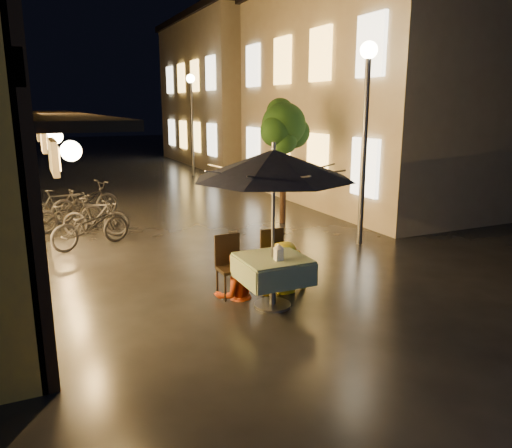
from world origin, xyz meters
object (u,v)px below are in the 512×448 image
cafe_table (273,269)px  table_lantern (279,251)px  person_yellow (284,243)px  bicycle_0 (90,226)px  person_orange (235,253)px  streetlamp_near (366,108)px  patio_umbrella (274,164)px

cafe_table → table_lantern: table_lantern is taller
person_yellow → bicycle_0: 4.77m
person_yellow → bicycle_0: bearing=-61.6°
table_lantern → person_orange: person_orange is taller
streetlamp_near → person_yellow: streetlamp_near is taller
patio_umbrella → person_yellow: patio_umbrella is taller
patio_umbrella → person_yellow: size_ratio=1.53×
table_lantern → person_orange: bearing=115.0°
bicycle_0 → patio_umbrella: bearing=-175.5°
streetlamp_near → person_orange: 4.61m
streetlamp_near → cafe_table: bearing=-144.6°
bicycle_0 → person_orange: bearing=-176.5°
cafe_table → table_lantern: size_ratio=3.96×
patio_umbrella → person_orange: bearing=121.4°
person_orange → person_yellow: person_yellow is taller
cafe_table → person_yellow: (0.45, 0.51, 0.22)m
person_orange → bicycle_0: 4.31m
cafe_table → table_lantern: (0.00, -0.18, 0.33)m
table_lantern → streetlamp_near: bearing=37.5°
patio_umbrella → table_lantern: patio_umbrella is taller
cafe_table → person_orange: size_ratio=0.69×
patio_umbrella → bicycle_0: size_ratio=1.39×
bicycle_0 → streetlamp_near: bearing=-132.3°
table_lantern → person_orange: 0.88m
streetlamp_near → person_yellow: bearing=-147.2°
cafe_table → person_yellow: 0.71m
patio_umbrella → cafe_table: bearing=-108.4°
cafe_table → table_lantern: 0.38m
person_orange → cafe_table: bearing=122.1°
patio_umbrella → person_yellow: (0.45, 0.51, -1.34)m
streetlamp_near → bicycle_0: bearing=157.9°
patio_umbrella → table_lantern: size_ratio=9.84×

